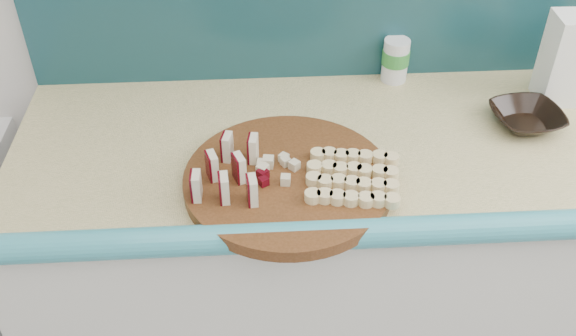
# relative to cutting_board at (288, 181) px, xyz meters

# --- Properties ---
(kitchen_counter) EXTENTS (2.20, 0.63, 0.91)m
(kitchen_counter) POSITION_rel_cutting_board_xyz_m (0.49, 0.15, -0.47)
(kitchen_counter) COLOR silver
(kitchen_counter) RESTS_ON ground
(cutting_board) EXTENTS (0.50, 0.50, 0.03)m
(cutting_board) POSITION_rel_cutting_board_xyz_m (0.00, 0.00, 0.00)
(cutting_board) COLOR #3F230D
(cutting_board) RESTS_ON kitchen_counter
(apple_wedges) EXTENTS (0.14, 0.18, 0.06)m
(apple_wedges) POSITION_rel_cutting_board_xyz_m (-0.12, -0.01, 0.04)
(apple_wedges) COLOR beige
(apple_wedges) RESTS_ON cutting_board
(apple_chunks) EXTENTS (0.07, 0.07, 0.02)m
(apple_chunks) POSITION_rel_cutting_board_xyz_m (-0.03, 0.00, 0.02)
(apple_chunks) COLOR beige
(apple_chunks) RESTS_ON cutting_board
(banana_slices) EXTENTS (0.21, 0.19, 0.02)m
(banana_slices) POSITION_rel_cutting_board_xyz_m (0.13, -0.02, 0.02)
(banana_slices) COLOR beige
(banana_slices) RESTS_ON cutting_board
(brown_bowl) EXTENTS (0.18, 0.18, 0.04)m
(brown_bowl) POSITION_rel_cutting_board_xyz_m (0.57, 0.18, 0.01)
(brown_bowl) COLOR black
(brown_bowl) RESTS_ON kitchen_counter
(flour_bag) EXTENTS (0.13, 0.10, 0.22)m
(flour_bag) POSITION_rel_cutting_board_xyz_m (0.69, 0.29, 0.10)
(flour_bag) COLOR white
(flour_bag) RESTS_ON kitchen_counter
(canister) EXTENTS (0.07, 0.07, 0.11)m
(canister) POSITION_rel_cutting_board_xyz_m (0.30, 0.40, 0.05)
(canister) COLOR white
(canister) RESTS_ON kitchen_counter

